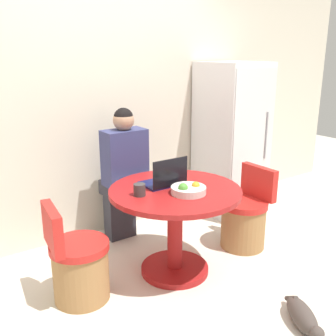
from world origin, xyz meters
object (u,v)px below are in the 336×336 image
person_seated (123,171)px  cat (303,316)px  chair_right_side (245,220)px  chair_left_side (78,267)px  dining_table (175,215)px  fruit_bowl (188,190)px  refrigerator (231,140)px  laptop (165,180)px

person_seated → cat: size_ratio=2.85×
chair_right_side → person_seated: (-0.88, 0.76, 0.45)m
chair_left_side → cat: chair_left_side is taller
dining_table → person_seated: (-0.06, 0.76, 0.20)m
chair_right_side → cat: (-0.52, -1.07, -0.19)m
person_seated → fruit_bowl: 0.91m
refrigerator → fruit_bowl: refrigerator is taller
refrigerator → cat: bearing=-119.4°
laptop → cat: bearing=105.0°
chair_left_side → cat: (1.11, -1.18, -0.19)m
refrigerator → chair_left_side: size_ratio=2.21×
chair_right_side → laptop: laptop is taller
fruit_bowl → dining_table: bearing=97.7°
chair_left_side → chair_right_side: (1.63, -0.11, 0.00)m
laptop → person_seated: bearing=-86.6°
refrigerator → chair_right_side: refrigerator is taller
fruit_bowl → person_seated: bearing=95.0°
chair_right_side → cat: bearing=-25.8°
chair_left_side → dining_table: bearing=-90.0°
chair_left_side → fruit_bowl: size_ratio=2.81×
person_seated → fruit_bowl: size_ratio=4.82×
refrigerator → dining_table: refrigerator is taller
refrigerator → laptop: bearing=-155.3°
laptop → cat: (0.32, -1.19, -0.72)m
person_seated → cat: (0.36, -1.83, -0.64)m
chair_right_side → laptop: 1.00m
person_seated → laptop: bearing=93.4°
person_seated → fruit_bowl: bearing=95.0°
refrigerator → fruit_bowl: bearing=-145.8°
dining_table → chair_right_side: 0.86m
chair_left_side → laptop: laptop is taller
dining_table → laptop: 0.30m
cat → person_seated: bearing=-140.7°
refrigerator → cat: 2.21m
refrigerator → chair_right_side: (-0.49, -0.74, -0.58)m
fruit_bowl → cat: bearing=-73.2°
chair_left_side → cat: bearing=-129.1°
refrigerator → chair_left_side: 2.29m
refrigerator → fruit_bowl: 1.57m
refrigerator → person_seated: (-1.37, 0.03, -0.13)m
person_seated → fruit_bowl: person_seated is taller
chair_right_side → person_seated: 1.25m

